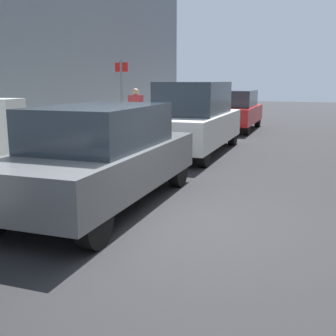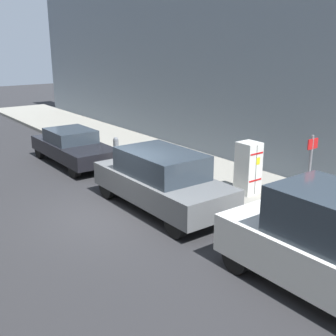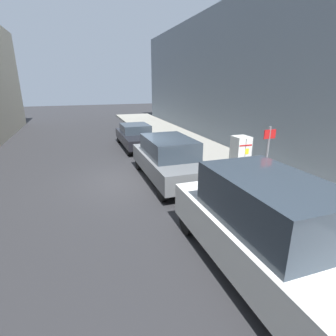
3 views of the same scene
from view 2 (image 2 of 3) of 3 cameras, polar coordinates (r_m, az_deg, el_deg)
The scene contains 10 objects.
ground_plane at distance 12.24m, azimuth -7.69°, elevation -6.32°, with size 80.00×80.00×0.00m, color #28282B.
sidewalk_slab at distance 14.75m, azimuth 7.70°, elevation -1.94°, with size 3.89×44.00×0.17m, color gray.
building_facade_near at distance 16.05m, azimuth 15.49°, elevation 13.73°, with size 1.57×39.60×8.18m, color slate.
discarded_refrigerator at distance 13.37m, azimuth 10.80°, elevation 0.02°, with size 0.62×0.64×1.64m.
manhole_cover at distance 11.98m, azimuth 16.33°, elevation -6.48°, with size 0.70×0.70×0.02m, color #47443F.
street_sign_post at distance 10.43m, azimuth 18.47°, elevation -1.80°, with size 0.36×0.07×2.55m.
fire_hydrant at distance 17.59m, azimuth -7.06°, elevation 2.87°, with size 0.22×0.22×0.84m.
trash_bag at distance 13.28m, azimuth 15.02°, elevation -2.97°, with size 0.50×0.50×0.50m, color black.
parked_sedan_dark at distance 17.44m, azimuth -12.75°, elevation 2.88°, with size 1.82×4.63×1.39m.
parked_suv_gray at distance 12.26m, azimuth -0.92°, elevation -1.57°, with size 1.92×4.76×1.76m.
Camera 2 is at (5.37, 9.92, 4.74)m, focal length 45.00 mm.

